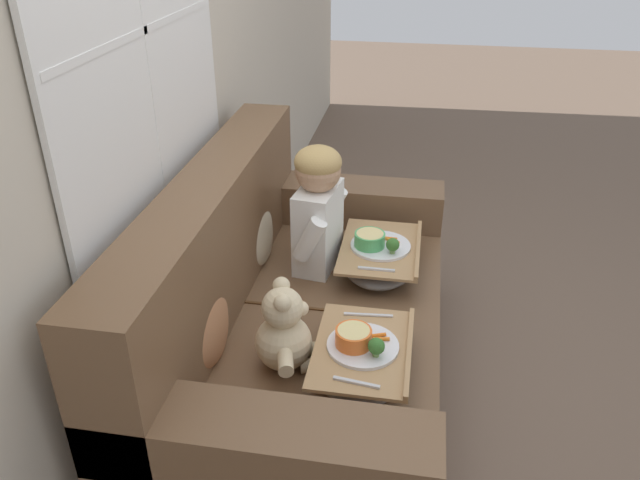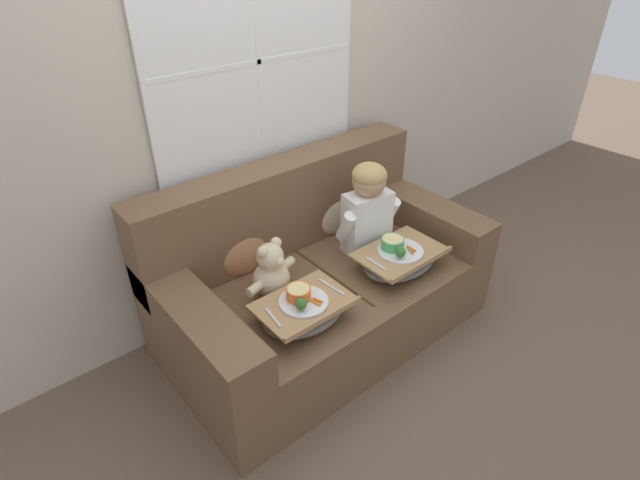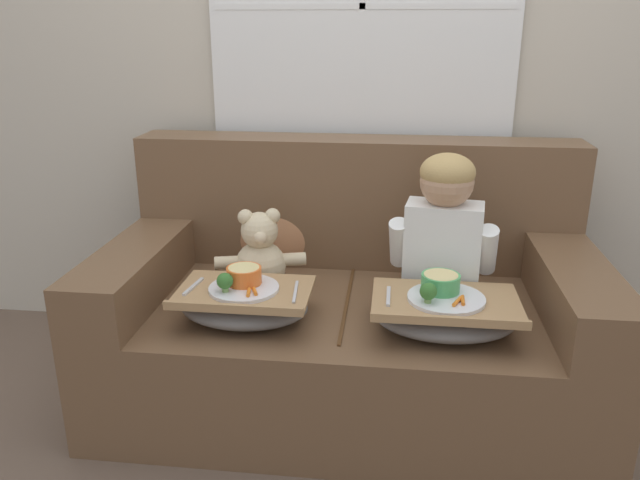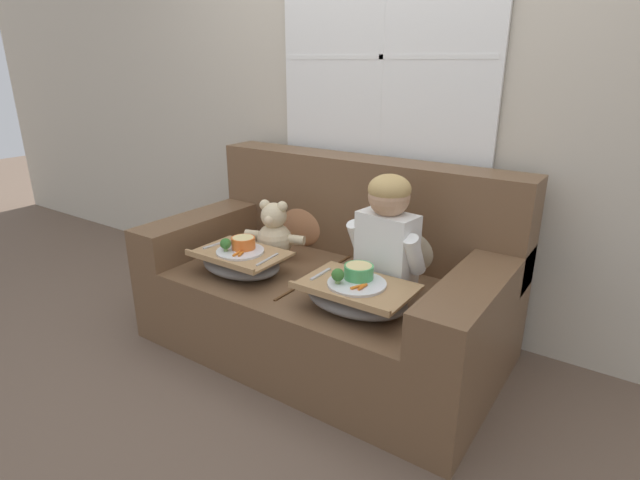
{
  "view_description": "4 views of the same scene",
  "coord_description": "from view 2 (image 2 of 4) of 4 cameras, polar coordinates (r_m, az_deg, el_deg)",
  "views": [
    {
      "loc": [
        -1.92,
        -0.36,
        1.8
      ],
      "look_at": [
        0.13,
        -0.01,
        0.65
      ],
      "focal_mm": 35.0,
      "sensor_mm": 36.0,
      "label": 1
    },
    {
      "loc": [
        -1.42,
        -1.66,
        2.03
      ],
      "look_at": [
        0.02,
        0.07,
        0.58
      ],
      "focal_mm": 28.0,
      "sensor_mm": 36.0,
      "label": 2
    },
    {
      "loc": [
        0.15,
        -2.08,
        1.36
      ],
      "look_at": [
        -0.12,
        0.09,
        0.6
      ],
      "focal_mm": 35.0,
      "sensor_mm": 36.0,
      "label": 3
    },
    {
      "loc": [
        1.28,
        -1.88,
        1.41
      ],
      "look_at": [
        -0.06,
        0.06,
        0.56
      ],
      "focal_mm": 28.0,
      "sensor_mm": 36.0,
      "label": 4
    }
  ],
  "objects": [
    {
      "name": "couch",
      "position": [
        2.81,
        -0.36,
        -4.42
      ],
      "size": [
        1.76,
        0.97,
        0.93
      ],
      "color": "brown",
      "rests_on": "ground_plane"
    },
    {
      "name": "throw_pillow_behind_teddy",
      "position": [
        2.67,
        -8.97,
        -0.53
      ],
      "size": [
        0.35,
        0.17,
        0.36
      ],
      "color": "#B2754C",
      "rests_on": "couch"
    },
    {
      "name": "child_figure",
      "position": [
        2.77,
        5.5,
        4.12
      ],
      "size": [
        0.39,
        0.2,
        0.53
      ],
      "color": "white",
      "rests_on": "couch"
    },
    {
      "name": "lap_tray_teddy",
      "position": [
        2.37,
        -1.88,
        -7.99
      ],
      "size": [
        0.44,
        0.31,
        0.19
      ],
      "color": "slate",
      "rests_on": "teddy_bear"
    },
    {
      "name": "lap_tray_child",
      "position": [
        2.74,
        9.03,
        -2.11
      ],
      "size": [
        0.47,
        0.32,
        0.19
      ],
      "color": "slate",
      "rests_on": "child_figure"
    },
    {
      "name": "teddy_bear",
      "position": [
        2.49,
        -5.54,
        -3.78
      ],
      "size": [
        0.34,
        0.24,
        0.31
      ],
      "color": "beige",
      "rests_on": "couch"
    },
    {
      "name": "ground_plane",
      "position": [
        2.98,
        0.6,
        -10.11
      ],
      "size": [
        14.0,
        14.0,
        0.0
      ],
      "primitive_type": "plane",
      "color": "brown"
    },
    {
      "name": "wall_back_with_window",
      "position": [
        2.75,
        -7.45,
        17.3
      ],
      "size": [
        8.0,
        0.08,
        2.6
      ],
      "color": "beige",
      "rests_on": "ground_plane"
    },
    {
      "name": "throw_pillow_behind_child",
      "position": [
        3.0,
        1.76,
        3.9
      ],
      "size": [
        0.35,
        0.17,
        0.36
      ],
      "color": "#C1B293",
      "rests_on": "couch"
    }
  ]
}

